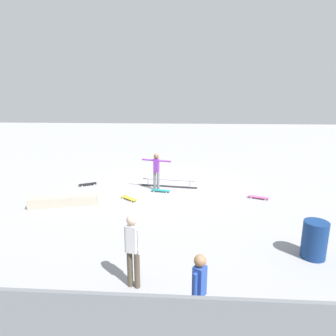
% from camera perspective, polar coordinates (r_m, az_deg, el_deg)
% --- Properties ---
extents(ground_plane, '(60.00, 60.00, 0.00)m').
position_cam_1_polar(ground_plane, '(13.50, -0.25, -3.50)').
color(ground_plane, '#9E9EA3').
extents(grind_rail, '(2.60, 0.57, 0.35)m').
position_cam_1_polar(grind_rail, '(13.36, 0.14, -3.02)').
color(grind_rail, black).
rests_on(grind_rail, ground_plane).
extents(skate_ledge, '(2.52, 1.03, 0.38)m').
position_cam_1_polar(skate_ledge, '(11.73, -19.64, -6.12)').
color(skate_ledge, '#B2A893').
rests_on(skate_ledge, ground_plane).
extents(skater_main, '(1.29, 0.41, 1.63)m').
position_cam_1_polar(skater_main, '(12.65, -2.28, -0.25)').
color(skater_main, slate).
rests_on(skater_main, ground_plane).
extents(skateboard_main, '(0.82, 0.36, 0.09)m').
position_cam_1_polar(skateboard_main, '(12.65, -1.40, -4.38)').
color(skateboard_main, teal).
rests_on(skateboard_main, ground_plane).
extents(bystander_white_shirt, '(0.38, 0.25, 1.68)m').
position_cam_1_polar(bystander_white_shirt, '(6.45, -6.86, -15.03)').
color(bystander_white_shirt, brown).
rests_on(bystander_white_shirt, ground_plane).
extents(bystander_blue_shirt, '(0.26, 0.32, 1.52)m').
position_cam_1_polar(bystander_blue_shirt, '(5.39, 6.10, -22.56)').
color(bystander_blue_shirt, slate).
rests_on(bystander_blue_shirt, ground_plane).
extents(loose_skateboard_pink, '(0.82, 0.47, 0.09)m').
position_cam_1_polar(loose_skateboard_pink, '(12.39, 17.20, -5.43)').
color(loose_skateboard_pink, '#E05993').
rests_on(loose_skateboard_pink, ground_plane).
extents(loose_skateboard_yellow, '(0.74, 0.67, 0.09)m').
position_cam_1_polar(loose_skateboard_yellow, '(11.83, -7.61, -5.82)').
color(loose_skateboard_yellow, yellow).
rests_on(loose_skateboard_yellow, ground_plane).
extents(loose_skateboard_black, '(0.80, 0.56, 0.09)m').
position_cam_1_polar(loose_skateboard_black, '(14.04, -15.33, -3.00)').
color(loose_skateboard_black, black).
rests_on(loose_skateboard_black, ground_plane).
extents(trash_bin, '(0.61, 0.61, 0.98)m').
position_cam_1_polar(trash_bin, '(8.53, 26.60, -12.37)').
color(trash_bin, navy).
rests_on(trash_bin, ground_plane).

